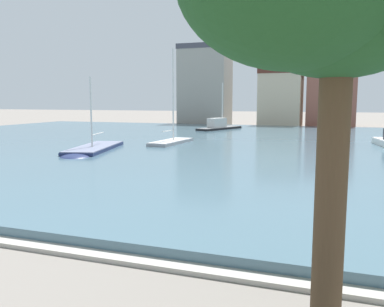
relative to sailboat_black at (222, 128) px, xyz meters
name	(u,v)px	position (x,y,z in m)	size (l,w,h in m)	color
harbor_water	(280,146)	(9.26, -15.32, -0.38)	(83.05, 50.73, 0.39)	#476675
quay_edge_coping	(150,263)	(9.26, -40.94, -0.51)	(83.05, 0.50, 0.12)	#ADA89E
sailboat_black	(222,128)	(0.00, 0.00, 0.00)	(4.44, 8.93, 6.23)	black
sailboat_grey	(174,143)	(0.55, -17.60, -0.19)	(2.01, 6.59, 8.29)	#939399
sailboat_navy	(91,152)	(-2.99, -24.76, -0.23)	(4.22, 8.94, 5.65)	navy
townhouse_end_terrace	(205,85)	(-6.44, 13.42, 5.86)	(7.88, 5.91, 12.84)	gray
townhouse_corner_house	(281,98)	(5.75, 13.15, 3.80)	(6.23, 6.93, 8.72)	#C6B293
townhouse_tall_gabled	(331,100)	(12.97, 13.99, 3.53)	(6.91, 6.85, 8.18)	#8E5142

